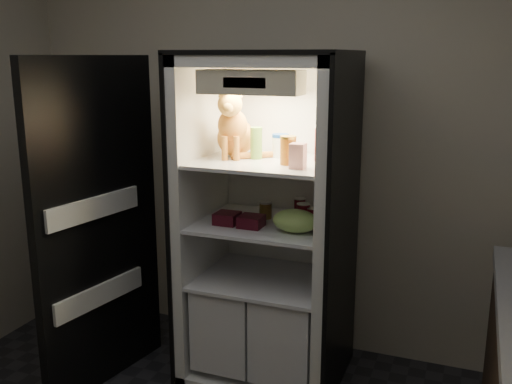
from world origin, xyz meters
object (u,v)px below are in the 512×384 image
Objects in this scene: parmesan_shaker at (256,143)px; grape_bag at (295,221)px; soda_can_c at (303,215)px; mayo_tub at (280,146)px; soda_can_b at (312,218)px; berry_box_right at (251,221)px; berry_box_left at (227,218)px; soda_can_a at (300,209)px; condiment_jar at (266,210)px; salsa_jar at (288,150)px; cream_carton at (298,156)px; pepper_jar at (325,143)px; refrigerator at (269,244)px; tabby_cat at (234,130)px.

parmesan_shaker is 0.71× the size of grape_bag.
soda_can_c reaches higher than grape_bag.
mayo_tub is 0.53× the size of grape_bag.
berry_box_right is (-0.32, -0.09, -0.03)m from soda_can_b.
berry_box_left is (-0.40, 0.01, -0.03)m from grape_bag.
soda_can_a is 1.03× the size of soda_can_b.
condiment_jar is at bearing 141.44° from grape_bag.
soda_can_b is at bearing 15.67° from berry_box_right.
cream_carton is at bearing -45.78° from salsa_jar.
pepper_jar is 0.45m from grape_bag.
soda_can_a is (0.16, 0.07, 0.21)m from refrigerator.
pepper_jar reaches higher than berry_box_right.
tabby_cat is at bearing 155.65° from cream_carton.
soda_can_b is (0.12, -0.16, -0.00)m from soda_can_a.
refrigerator is at bearing 77.56° from berry_box_right.
mayo_tub reaches higher than soda_can_a.
salsa_jar reaches higher than condiment_jar.
soda_can_b is 0.47× the size of grape_bag.
soda_can_c is (0.18, -0.15, -0.35)m from mayo_tub.
pepper_jar is at bearing -6.43° from tabby_cat.
mayo_tub reaches higher than soda_can_c.
parmesan_shaker is 1.39× the size of berry_box_right.
tabby_cat reaches higher than salsa_jar.
berry_box_right is at bearing -147.83° from pepper_jar.
tabby_cat is 3.39× the size of soda_can_a.
soda_can_c is at bearing -66.76° from soda_can_a.
berry_box_left is at bearing -137.86° from refrigerator.
tabby_cat is 0.48m from cream_carton.
parmesan_shaker is 0.45m from berry_box_left.
tabby_cat is 3.18× the size of cream_carton.
refrigerator reaches higher than parmesan_shaker.
pepper_jar is 1.54× the size of berry_box_right.
parmesan_shaker is 0.49m from grape_bag.
pepper_jar reaches higher than mayo_tub.
soda_can_a is 0.32m from berry_box_right.
grape_bag is at bearing -39.92° from refrigerator.
refrigerator is 4.63× the size of tabby_cat.
grape_bag is at bearing -112.88° from pepper_jar.
tabby_cat is at bearing 174.45° from parmesan_shaker.
soda_can_a is at bearing 113.24° from soda_can_c.
salsa_jar is 0.37m from grape_bag.
parmesan_shaker reaches higher than soda_can_c.
pepper_jar is (0.51, 0.06, -0.05)m from tabby_cat.
tabby_cat is 2.32× the size of parmesan_shaker.
tabby_cat reaches higher than grape_bag.
parmesan_shaker is 1.34× the size of mayo_tub.
soda_can_b is 0.47m from berry_box_left.
berry_box_left is at bearing -96.35° from tabby_cat.
parmesan_shaker is 0.14m from mayo_tub.
refrigerator is 18.97× the size of condiment_jar.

